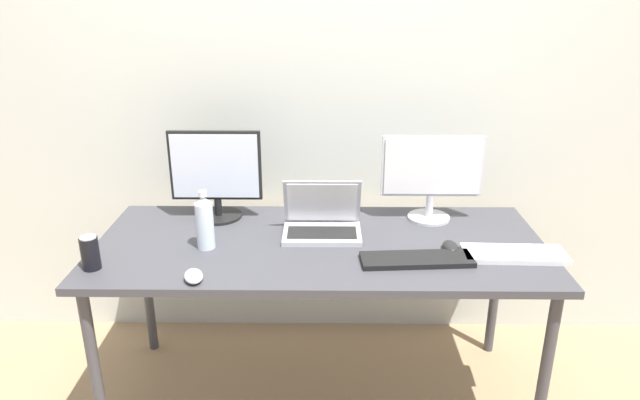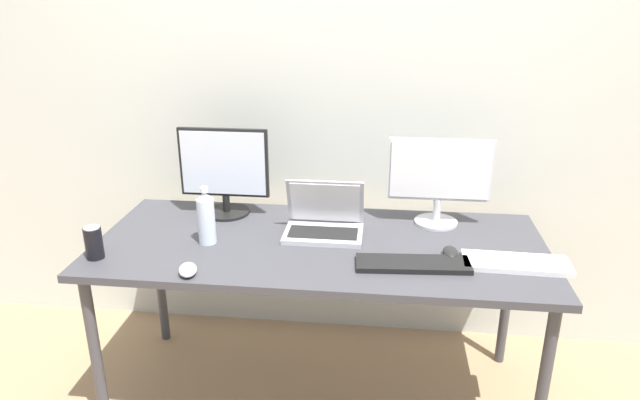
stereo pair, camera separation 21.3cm
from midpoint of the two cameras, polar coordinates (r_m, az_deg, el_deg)
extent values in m
plane|color=#9E7F5B|center=(2.69, 2.40, -18.70)|extent=(16.00, 16.00, 0.00)
cube|color=silver|center=(2.69, 3.77, 12.03)|extent=(7.00, 0.08, 2.60)
cylinder|color=#424247|center=(2.41, -19.09, -14.72)|extent=(0.04, 0.04, 0.71)
cylinder|color=#424247|center=(2.32, 23.98, -17.04)|extent=(0.04, 0.04, 0.71)
cylinder|color=#424247|center=(2.92, -13.75, -7.49)|extent=(0.04, 0.04, 0.71)
cylinder|color=#424247|center=(2.84, 20.31, -9.06)|extent=(0.04, 0.04, 0.71)
cube|color=#3D3D42|center=(2.30, 2.66, -4.60)|extent=(1.79, 0.78, 0.03)
cylinder|color=black|center=(2.58, -6.98, -1.25)|extent=(0.20, 0.20, 0.01)
cylinder|color=black|center=(2.57, -7.03, -0.34)|extent=(0.03, 0.03, 0.08)
cube|color=black|center=(2.51, -7.22, 3.71)|extent=(0.39, 0.02, 0.30)
cube|color=silver|center=(2.49, -7.28, 3.62)|extent=(0.37, 0.01, 0.28)
cylinder|color=silver|center=(2.53, 13.89, -2.18)|extent=(0.18, 0.18, 0.01)
cylinder|color=silver|center=(2.51, 14.00, -1.03)|extent=(0.03, 0.03, 0.10)
cube|color=silver|center=(2.45, 14.36, 2.91)|extent=(0.43, 0.02, 0.27)
cube|color=white|center=(2.44, 14.40, 2.82)|extent=(0.41, 0.01, 0.24)
cube|color=#B7B7BC|center=(2.34, 2.96, -3.42)|extent=(0.32, 0.22, 0.02)
cube|color=black|center=(2.32, 2.94, -3.33)|extent=(0.28, 0.12, 0.00)
cube|color=#B7B7BC|center=(2.36, 3.13, -0.22)|extent=(0.32, 0.09, 0.21)
cube|color=white|center=(2.36, 3.11, -0.33)|extent=(0.29, 0.07, 0.19)
cube|color=black|center=(2.14, 12.13, -6.34)|extent=(0.42, 0.16, 0.02)
cube|color=white|center=(2.26, 21.63, -5.96)|extent=(0.39, 0.16, 0.02)
ellipsoid|color=silver|center=(2.07, -10.22, -6.95)|extent=(0.09, 0.12, 0.03)
ellipsoid|color=black|center=(2.25, 15.60, -5.13)|extent=(0.06, 0.10, 0.03)
cylinder|color=silver|center=(2.27, -8.68, -2.16)|extent=(0.07, 0.07, 0.19)
cone|color=silver|center=(2.23, -8.83, 0.38)|extent=(0.06, 0.06, 0.03)
cylinder|color=white|center=(2.22, -8.86, 0.99)|extent=(0.03, 0.03, 0.02)
cylinder|color=black|center=(2.26, -19.21, -4.15)|extent=(0.07, 0.07, 0.12)
cylinder|color=silver|center=(2.23, -19.40, -2.69)|extent=(0.06, 0.06, 0.00)
camera|label=1|loc=(0.11, -87.25, 1.05)|focal=32.00mm
camera|label=2|loc=(0.11, 92.75, -1.05)|focal=32.00mm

